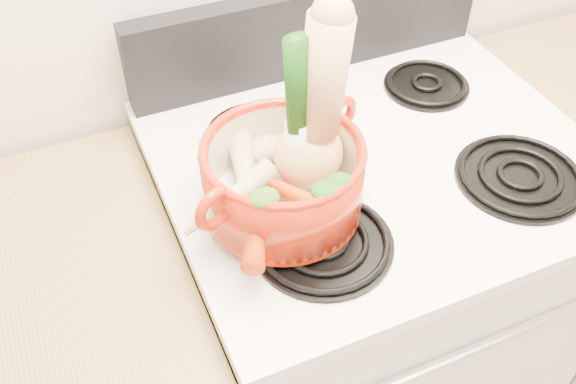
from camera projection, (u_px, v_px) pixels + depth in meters
name	position (u px, v px, depth m)	size (l,w,h in m)	color
stove_body	(358.00, 310.00, 1.51)	(0.76, 0.65, 0.92)	silver
cooktop	(378.00, 159.00, 1.18)	(0.78, 0.67, 0.03)	white
control_backsplash	(310.00, 30.00, 1.30)	(0.76, 0.05, 0.18)	black
oven_handle	(469.00, 353.00, 1.06)	(0.02, 0.02, 0.60)	silver
burner_front_left	(323.00, 242.00, 1.00)	(0.22, 0.22, 0.02)	black
burner_front_right	(520.00, 176.00, 1.11)	(0.22, 0.22, 0.02)	black
burner_back_left	(253.00, 131.00, 1.20)	(0.17, 0.17, 0.02)	black
burner_back_right	(427.00, 84.00, 1.31)	(0.17, 0.17, 0.02)	black
dutch_oven	(283.00, 179.00, 1.00)	(0.25, 0.25, 0.12)	#A41E0A
pot_handle_left	(215.00, 209.00, 0.90)	(0.07, 0.07, 0.02)	#A41E0A
pot_handle_right	(341.00, 115.00, 1.05)	(0.07, 0.07, 0.02)	#A41E0A
squash	(311.00, 106.00, 0.95)	(0.12, 0.12, 0.29)	#E5B775
leek	(299.00, 116.00, 0.95)	(0.04, 0.04, 0.28)	white
ginger	(265.00, 150.00, 1.07)	(0.08, 0.06, 0.04)	tan
parsnip_0	(251.00, 170.00, 1.04)	(0.04, 0.04, 0.20)	#EFE8C3
parsnip_1	(246.00, 178.00, 1.01)	(0.04, 0.04, 0.21)	beige
parsnip_2	(246.00, 181.00, 1.00)	(0.04, 0.04, 0.20)	beige
parsnip_3	(229.00, 198.00, 0.97)	(0.04, 0.04, 0.17)	beige
carrot_0	(293.00, 201.00, 0.99)	(0.03, 0.03, 0.16)	#D64D0A
carrot_1	(257.00, 225.00, 0.95)	(0.04, 0.04, 0.16)	#C24009
carrot_2	(290.00, 193.00, 0.98)	(0.03, 0.03, 0.17)	#E03F0B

